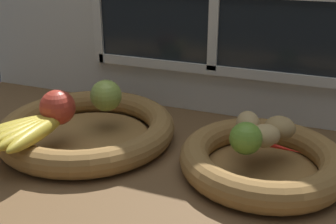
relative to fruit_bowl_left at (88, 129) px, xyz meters
The scene contains 12 objects.
ground_plane 21.91cm from the fruit_bowl_left, ahead, with size 140.00×90.00×3.00cm, color brown.
back_wall 42.71cm from the fruit_bowl_left, 51.73° to the left, with size 140.00×4.60×55.00cm.
fruit_bowl_left is the anchor object (origin of this frame).
fruit_bowl_right 39.01cm from the fruit_bowl_left, ahead, with size 31.89×31.89×5.69cm.
apple_green_back 8.56cm from the fruit_bowl_left, 63.80° to the left, with size 7.19×7.19×7.19cm, color #99B74C.
apple_red_front 9.36cm from the fruit_bowl_left, 119.08° to the right, with size 7.48×7.48×7.48cm, color #B73828.
banana_bunch_front 14.62cm from the fruit_bowl_left, 109.62° to the right, with size 12.65×18.94×3.16cm.
potato_oblong 35.75cm from the fruit_bowl_left, ahead, with size 6.64×4.72×5.19cm, color tan.
potato_large 39.35cm from the fruit_bowl_left, ahead, with size 6.13×5.11×4.33cm, color tan.
potato_back 41.73cm from the fruit_bowl_left, ahead, with size 6.15×5.98×4.42cm, color #A38451.
lime_near 36.99cm from the fruit_bowl_left, ahead, with size 5.98×5.98×5.98cm, color #6B9E33.
chili_pepper 40.22cm from the fruit_bowl_left, ahead, with size 1.93×1.93×12.31cm, color red.
Camera 1 is at (26.68, -68.32, 41.00)cm, focal length 43.87 mm.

